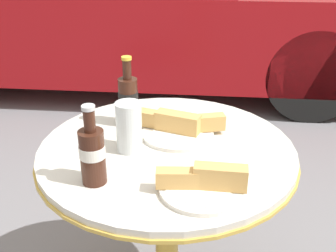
{
  "coord_description": "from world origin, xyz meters",
  "views": [
    {
      "loc": [
        0.11,
        -1.08,
        1.31
      ],
      "look_at": [
        0.0,
        0.04,
        0.75
      ],
      "focal_mm": 45.0,
      "sensor_mm": 36.0,
      "label": 1
    }
  ],
  "objects": [
    {
      "name": "bistro_table",
      "position": [
        0.0,
        0.0,
        0.56
      ],
      "size": [
        0.77,
        0.77,
        0.7
      ],
      "color": "gold",
      "rests_on": "ground_plane"
    },
    {
      "name": "cola_bottle_left",
      "position": [
        -0.17,
        -0.2,
        0.78
      ],
      "size": [
        0.07,
        0.07,
        0.21
      ],
      "color": "#3D1E14",
      "rests_on": "bistro_table"
    },
    {
      "name": "cola_bottle_right",
      "position": [
        -0.14,
        0.14,
        0.79
      ],
      "size": [
        0.06,
        0.06,
        0.23
      ],
      "color": "#3D1E14",
      "rests_on": "bistro_table"
    },
    {
      "name": "drinking_glass",
      "position": [
        -0.11,
        -0.03,
        0.77
      ],
      "size": [
        0.07,
        0.07,
        0.15
      ],
      "color": "black",
      "rests_on": "bistro_table"
    },
    {
      "name": "lunch_plate_near",
      "position": [
        0.02,
        0.09,
        0.73
      ],
      "size": [
        0.31,
        0.22,
        0.07
      ],
      "color": "silver",
      "rests_on": "bistro_table"
    },
    {
      "name": "lunch_plate_far",
      "position": [
        0.11,
        -0.22,
        0.72
      ],
      "size": [
        0.23,
        0.21,
        0.07
      ],
      "color": "silver",
      "rests_on": "bistro_table"
    },
    {
      "name": "parked_car",
      "position": [
        -0.62,
        2.51,
        0.63
      ],
      "size": [
        4.55,
        1.65,
        1.32
      ],
      "color": "#9E0F14",
      "rests_on": "ground_plane"
    }
  ]
}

